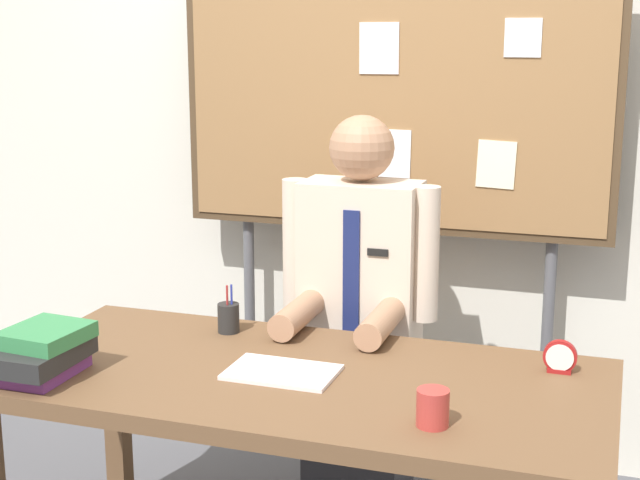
# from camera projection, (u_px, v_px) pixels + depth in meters

# --- Properties ---
(back_wall) EXTENTS (6.40, 0.08, 2.70)m
(back_wall) POSITION_uv_depth(u_px,v_px,m) (405.00, 122.00, 3.68)
(back_wall) COLOR silver
(back_wall) RESTS_ON ground_plane
(desk) EXTENTS (1.75, 0.82, 0.75)m
(desk) POSITION_uv_depth(u_px,v_px,m) (299.00, 402.00, 2.69)
(desk) COLOR brown
(desk) RESTS_ON ground_plane
(person) EXTENTS (0.55, 0.56, 1.43)m
(person) POSITION_uv_depth(u_px,v_px,m) (359.00, 335.00, 3.26)
(person) COLOR #2D2D33
(person) RESTS_ON ground_plane
(bulletin_board) EXTENTS (1.65, 0.09, 1.94)m
(bulletin_board) POSITION_uv_depth(u_px,v_px,m) (393.00, 108.00, 3.48)
(bulletin_board) COLOR #4C3823
(bulletin_board) RESTS_ON ground_plane
(book_stack) EXTENTS (0.22, 0.29, 0.14)m
(book_stack) POSITION_uv_depth(u_px,v_px,m) (43.00, 352.00, 2.63)
(book_stack) COLOR #72337F
(book_stack) RESTS_ON desk
(open_notebook) EXTENTS (0.31, 0.21, 0.01)m
(open_notebook) POSITION_uv_depth(u_px,v_px,m) (282.00, 372.00, 2.66)
(open_notebook) COLOR silver
(open_notebook) RESTS_ON desk
(desk_clock) EXTENTS (0.10, 0.04, 0.10)m
(desk_clock) POSITION_uv_depth(u_px,v_px,m) (560.00, 358.00, 2.67)
(desk_clock) COLOR maroon
(desk_clock) RESTS_ON desk
(coffee_mug) EXTENTS (0.08, 0.08, 0.09)m
(coffee_mug) POSITION_uv_depth(u_px,v_px,m) (433.00, 408.00, 2.31)
(coffee_mug) COLOR #B23833
(coffee_mug) RESTS_ON desk
(pen_holder) EXTENTS (0.07, 0.07, 0.16)m
(pen_holder) POSITION_uv_depth(u_px,v_px,m) (229.00, 318.00, 3.02)
(pen_holder) COLOR #262626
(pen_holder) RESTS_ON desk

